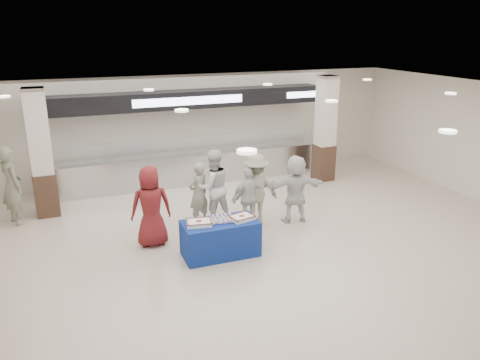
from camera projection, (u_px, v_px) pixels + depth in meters
name	position (u px, v px, depth m)	size (l,w,h in m)	color
ground	(259.00, 260.00, 9.58)	(14.00, 14.00, 0.00)	beige
serving_line	(188.00, 146.00, 14.00)	(8.70, 0.85, 2.80)	silver
column_left	(42.00, 156.00, 11.44)	(0.55, 0.55, 3.20)	#352218
column_right	(325.00, 131.00, 14.20)	(0.55, 0.55, 3.20)	#352218
display_table	(220.00, 238.00, 9.69)	(1.55, 0.78, 0.75)	navy
sheet_cake_left	(199.00, 222.00, 9.40)	(0.56, 0.47, 0.10)	white
sheet_cake_right	(242.00, 217.00, 9.67)	(0.54, 0.47, 0.10)	white
cupcake_tray	(221.00, 219.00, 9.61)	(0.48, 0.38, 0.07)	#B2B1B7
civilian_maroon	(151.00, 206.00, 10.00)	(0.87, 0.57, 1.78)	maroon
soldier_a	(199.00, 194.00, 11.09)	(0.57, 0.37, 1.55)	gray
chef_tall	(213.00, 187.00, 11.17)	(0.89, 0.69, 1.82)	silver
chef_short	(249.00, 197.00, 10.99)	(0.86, 0.36, 1.46)	silver
soldier_b	(256.00, 189.00, 11.16)	(1.11, 0.64, 1.72)	gray
civilian_white	(295.00, 189.00, 11.27)	(1.55, 0.49, 1.67)	white
soldier_bg	(12.00, 185.00, 11.10)	(0.70, 0.46, 1.93)	gray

